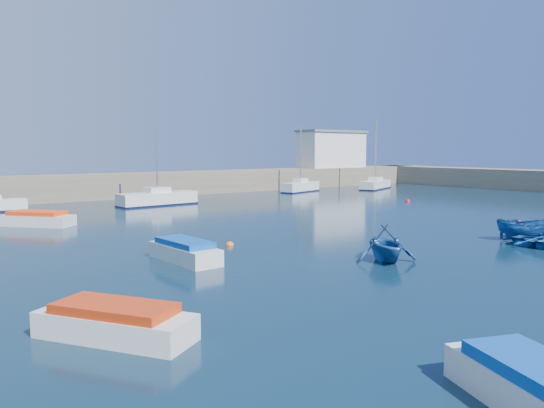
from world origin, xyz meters
TOP-DOWN VIEW (x-y plane):
  - back_wall at (0.00, 46.00)m, footprint 96.00×4.50m
  - right_arm at (44.00, 32.00)m, footprint 4.50×32.00m
  - harbor_office at (30.00, 46.00)m, footprint 10.00×4.00m
  - sailboat_6 at (-1.88, 35.75)m, footprint 7.59×2.65m
  - sailboat_7 at (18.92, 39.78)m, footprint 6.27×3.35m
  - sailboat_8 at (29.81, 37.42)m, footprint 7.19×4.57m
  - motorboat_0 at (-17.90, 3.99)m, footprint 3.70×4.60m
  - motorboat_1 at (-11.61, 11.89)m, footprint 1.70×4.30m
  - motorboat_2 at (-14.17, 28.38)m, footprint 4.52×4.84m
  - dinghy_left at (-4.15, 6.31)m, footprint 4.00×4.18m
  - dinghy_right at (6.68, 5.18)m, footprint 3.47×3.32m
  - buoy_0 at (-2.27, 7.65)m, footprint 0.38×0.38m
  - buoy_1 at (13.47, 9.32)m, footprint 0.43×0.43m
  - buoy_3 at (-7.71, 14.12)m, footprint 0.45×0.45m
  - buoy_4 at (19.57, 23.93)m, footprint 0.49×0.49m

SIDE VIEW (x-z plane):
  - buoy_0 at x=-2.27m, z-range -0.19..0.19m
  - buoy_1 at x=13.47m, z-range -0.21..0.21m
  - buoy_3 at x=-7.71m, z-range -0.22..0.22m
  - buoy_4 at x=19.57m, z-range -0.25..0.25m
  - motorboat_0 at x=-17.90m, z-range -0.03..0.97m
  - motorboat_2 at x=-14.17m, z-range -0.03..0.98m
  - motorboat_1 at x=-11.61m, z-range -0.03..1.01m
  - sailboat_8 at x=29.81m, z-range -3.96..5.21m
  - sailboat_7 at x=18.92m, z-range -3.40..4.73m
  - sailboat_6 at x=-1.88m, z-range -4.22..5.56m
  - dinghy_right at x=6.68m, z-range 0.00..1.35m
  - dinghy_left at x=-4.15m, z-range 0.00..1.71m
  - back_wall at x=0.00m, z-range 0.00..2.60m
  - right_arm at x=44.00m, z-range 0.00..2.60m
  - harbor_office at x=30.00m, z-range 2.60..7.60m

